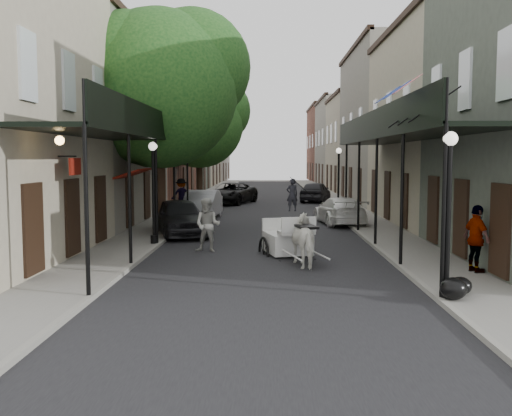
# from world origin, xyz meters

# --- Properties ---
(ground) EXTENTS (140.00, 140.00, 0.00)m
(ground) POSITION_xyz_m (0.00, 0.00, 0.00)
(ground) COLOR gray
(ground) RESTS_ON ground
(road) EXTENTS (8.00, 90.00, 0.01)m
(road) POSITION_xyz_m (0.00, 20.00, 0.01)
(road) COLOR black
(road) RESTS_ON ground
(sidewalk_left) EXTENTS (2.20, 90.00, 0.12)m
(sidewalk_left) POSITION_xyz_m (-5.00, 20.00, 0.06)
(sidewalk_left) COLOR gray
(sidewalk_left) RESTS_ON ground
(sidewalk_right) EXTENTS (2.20, 90.00, 0.12)m
(sidewalk_right) POSITION_xyz_m (5.00, 20.00, 0.06)
(sidewalk_right) COLOR gray
(sidewalk_right) RESTS_ON ground
(building_row_left) EXTENTS (5.00, 80.00, 10.50)m
(building_row_left) POSITION_xyz_m (-8.60, 30.00, 5.25)
(building_row_left) COLOR #B2A88E
(building_row_left) RESTS_ON ground
(building_row_right) EXTENTS (5.00, 80.00, 10.50)m
(building_row_right) POSITION_xyz_m (8.60, 30.00, 5.25)
(building_row_right) COLOR gray
(building_row_right) RESTS_ON ground
(gallery_left) EXTENTS (2.20, 18.05, 4.88)m
(gallery_left) POSITION_xyz_m (-4.79, 6.98, 4.05)
(gallery_left) COLOR black
(gallery_left) RESTS_ON sidewalk_left
(gallery_right) EXTENTS (2.20, 18.05, 4.88)m
(gallery_right) POSITION_xyz_m (4.79, 6.98, 4.05)
(gallery_right) COLOR black
(gallery_right) RESTS_ON sidewalk_right
(tree_near) EXTENTS (7.31, 6.80, 9.63)m
(tree_near) POSITION_xyz_m (-4.20, 10.18, 6.49)
(tree_near) COLOR #382619
(tree_near) RESTS_ON sidewalk_left
(tree_far) EXTENTS (6.45, 6.00, 8.61)m
(tree_far) POSITION_xyz_m (-4.25, 24.18, 5.84)
(tree_far) COLOR #382619
(tree_far) RESTS_ON sidewalk_left
(lamppost_right_near) EXTENTS (0.32, 0.32, 3.71)m
(lamppost_right_near) POSITION_xyz_m (4.10, -2.00, 2.05)
(lamppost_right_near) COLOR black
(lamppost_right_near) RESTS_ON sidewalk_right
(lamppost_left) EXTENTS (0.32, 0.32, 3.71)m
(lamppost_left) POSITION_xyz_m (-4.10, 6.00, 2.05)
(lamppost_left) COLOR black
(lamppost_left) RESTS_ON sidewalk_left
(lamppost_right_far) EXTENTS (0.32, 0.32, 3.71)m
(lamppost_right_far) POSITION_xyz_m (4.10, 18.00, 2.05)
(lamppost_right_far) COLOR black
(lamppost_right_far) RESTS_ON sidewalk_right
(horse) EXTENTS (1.29, 2.00, 1.56)m
(horse) POSITION_xyz_m (1.27, 2.34, 0.78)
(horse) COLOR white
(horse) RESTS_ON ground
(carriage) EXTENTS (1.97, 2.55, 2.61)m
(carriage) POSITION_xyz_m (0.64, 4.68, 1.01)
(carriage) COLOR black
(carriage) RESTS_ON ground
(pedestrian_walking) EXTENTS (1.03, 0.87, 1.87)m
(pedestrian_walking) POSITION_xyz_m (-2.00, 4.83, 0.94)
(pedestrian_walking) COLOR #AAAAA0
(pedestrian_walking) RESTS_ON ground
(pedestrian_sidewalk_left) EXTENTS (1.43, 1.16, 1.93)m
(pedestrian_sidewalk_left) POSITION_xyz_m (-5.05, 18.72, 1.09)
(pedestrian_sidewalk_left) COLOR gray
(pedestrian_sidewalk_left) RESTS_ON sidewalk_left
(pedestrian_sidewalk_right) EXTENTS (0.70, 1.16, 1.86)m
(pedestrian_sidewalk_right) POSITION_xyz_m (5.80, 0.89, 1.05)
(pedestrian_sidewalk_right) COLOR gray
(pedestrian_sidewalk_right) RESTS_ON sidewalk_right
(car_left_near) EXTENTS (3.20, 4.95, 1.57)m
(car_left_near) POSITION_xyz_m (-3.60, 9.00, 0.78)
(car_left_near) COLOR black
(car_left_near) RESTS_ON ground
(car_left_mid) EXTENTS (1.88, 4.74, 1.53)m
(car_left_mid) POSITION_xyz_m (-3.46, 15.42, 0.77)
(car_left_mid) COLOR #A7A8AD
(car_left_mid) RESTS_ON ground
(car_left_far) EXTENTS (4.03, 5.93, 1.51)m
(car_left_far) POSITION_xyz_m (-2.60, 25.75, 0.75)
(car_left_far) COLOR black
(car_left_far) RESTS_ON ground
(car_right_near) EXTENTS (2.39, 4.80, 1.34)m
(car_right_near) POSITION_xyz_m (3.60, 13.24, 0.67)
(car_right_near) COLOR white
(car_right_near) RESTS_ON ground
(car_right_far) EXTENTS (2.88, 4.81, 1.53)m
(car_right_far) POSITION_xyz_m (3.60, 27.76, 0.77)
(car_right_far) COLOR black
(car_right_far) RESTS_ON ground
(trash_bags) EXTENTS (0.85, 1.00, 0.50)m
(trash_bags) POSITION_xyz_m (4.32, -2.03, 0.35)
(trash_bags) COLOR black
(trash_bags) RESTS_ON sidewalk_right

